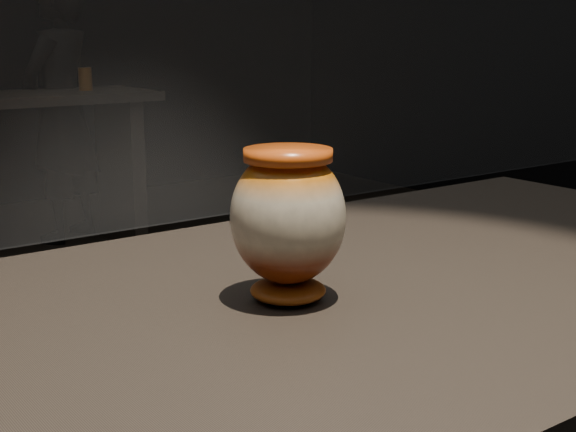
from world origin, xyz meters
name	(u,v)px	position (x,y,z in m)	size (l,w,h in m)	color
main_vase	(288,219)	(0.09, 0.00, 1.00)	(0.18, 0.18, 0.19)	#692209
back_vase_right	(85,79)	(1.28, 3.53, 0.96)	(0.07, 0.07, 0.13)	brown
visitor	(61,110)	(1.23, 3.80, 0.77)	(0.56, 0.37, 1.54)	black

